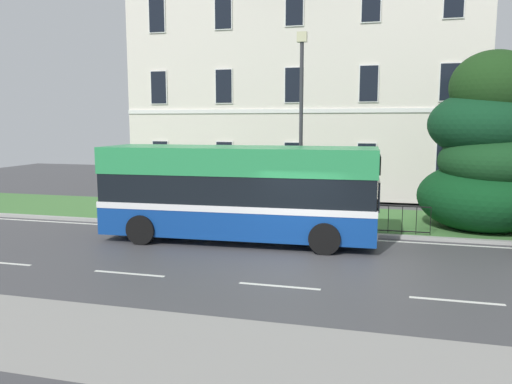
% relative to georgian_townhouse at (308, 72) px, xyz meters
% --- Properties ---
extents(ground_plane, '(60.00, 56.00, 0.18)m').
position_rel_georgian_townhouse_xyz_m(ground_plane, '(2.10, -14.82, -6.79)').
color(ground_plane, '#434245').
extents(georgian_townhouse, '(18.14, 9.28, 13.25)m').
position_rel_georgian_townhouse_xyz_m(georgian_townhouse, '(0.00, 0.00, 0.00)').
color(georgian_townhouse, silver).
rests_on(georgian_townhouse, ground_plane).
extents(iron_verge_railing, '(12.04, 0.04, 0.97)m').
position_rel_georgian_townhouse_xyz_m(iron_verge_railing, '(-0.00, -11.41, -6.15)').
color(iron_verge_railing, black).
rests_on(iron_verge_railing, ground_plane).
extents(evergreen_tree, '(4.58, 4.58, 6.43)m').
position_rel_georgian_townhouse_xyz_m(evergreen_tree, '(7.92, -9.67, -4.00)').
color(evergreen_tree, '#423328').
rests_on(evergreen_tree, ground_plane).
extents(single_decker_bus, '(9.06, 2.94, 3.12)m').
position_rel_georgian_townhouse_xyz_m(single_decker_bus, '(-0.19, -13.30, -5.13)').
color(single_decker_bus, navy).
rests_on(single_decker_bus, ground_plane).
extents(street_lamp_post, '(0.36, 0.24, 7.05)m').
position_rel_georgian_townhouse_xyz_m(street_lamp_post, '(1.35, -10.30, -2.63)').
color(street_lamp_post, '#333338').
rests_on(street_lamp_post, ground_plane).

